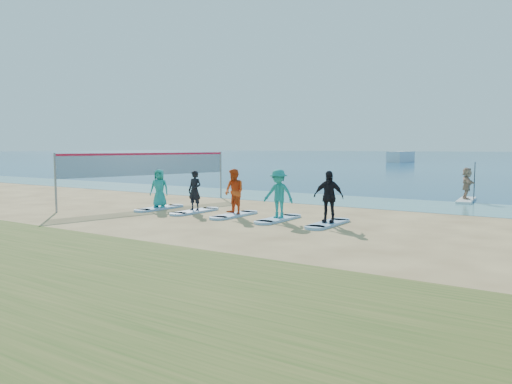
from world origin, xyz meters
The scene contains 16 objects.
ground centered at (0.00, 0.00, 0.00)m, with size 600.00×600.00×0.00m, color tan.
shallow_water centered at (0.00, 10.50, 0.01)m, with size 600.00×600.00×0.00m, color teal.
volleyball_net centered at (-7.22, 3.91, 1.90)m, with size 2.07×8.87×2.50m.
paddleboard centered at (5.34, 13.61, 0.06)m, with size 0.70×3.00×0.12m, color silver.
paddleboarder centered at (5.34, 13.61, 0.92)m, with size 1.48×0.47×1.60m, color tan.
boat_offshore_a centered at (-18.05, 77.95, 0.00)m, with size 2.52×8.35×1.95m, color silver.
surfboard_0 centered at (-5.41, 2.75, 0.04)m, with size 0.70×2.20×0.09m, color #90B8DF.
student_0 centered at (-5.41, 2.75, 0.93)m, with size 0.82×0.53×1.68m, color teal.
surfboard_1 centered at (-3.36, 2.75, 0.04)m, with size 0.70×2.20×0.09m, color #90B8DF.
student_1 centered at (-3.36, 2.75, 0.93)m, with size 0.61×0.40×1.68m, color black.
surfboard_2 centered at (-1.31, 2.75, 0.04)m, with size 0.70×2.20×0.09m, color #90B8DF.
student_2 centered at (-1.31, 2.75, 0.99)m, with size 0.87×0.68×1.80m, color #D64816.
surfboard_3 centered at (0.74, 2.75, 0.04)m, with size 0.70×2.20×0.09m, color #90B8DF.
student_3 centered at (0.74, 2.75, 1.01)m, with size 1.18×0.68×1.83m, color teal.
surfboard_4 centered at (2.79, 2.75, 0.04)m, with size 0.70×2.20×0.09m, color #90B8DF.
student_4 centered at (2.79, 2.75, 1.01)m, with size 1.07×0.45×1.83m, color black.
Camera 1 is at (10.28, -13.22, 2.75)m, focal length 35.00 mm.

